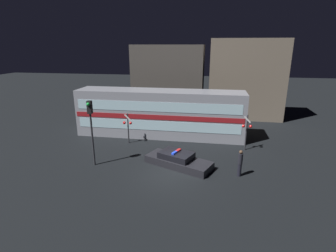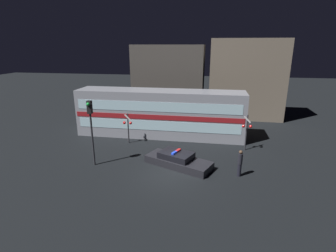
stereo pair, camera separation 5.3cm
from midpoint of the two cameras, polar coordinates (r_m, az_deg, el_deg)
The scene contains 9 objects.
ground_plane at distance 18.18m, azimuth 0.67°, elevation -10.49°, with size 120.00×120.00×0.00m, color black.
train at distance 25.06m, azimuth -1.69°, elevation 2.78°, with size 15.80×2.99×4.41m.
police_car at distance 19.25m, azimuth 2.23°, elevation -7.48°, with size 5.19×3.57×1.13m.
pedestrian at distance 18.21m, azimuth 15.46°, elevation -7.77°, with size 0.31×0.31×1.85m.
crossing_signal_near at distance 22.41m, azimuth 16.81°, elevation -0.71°, with size 0.82×0.32×3.03m.
crossing_signal_far at distance 23.36m, azimuth -8.67°, elevation 0.15°, with size 0.82×0.32×2.73m.
traffic_light_corner at distance 19.10m, azimuth -16.39°, elevation 1.03°, with size 0.30×0.46×4.80m.
building_left at distance 33.09m, azimuth 0.37°, elevation 9.93°, with size 8.39×5.40×8.50m.
building_center at distance 32.78m, azimuth 16.67°, elevation 9.74°, with size 8.52×4.12×9.17m.
Camera 2 is at (2.51, -15.89, 8.46)m, focal length 28.00 mm.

